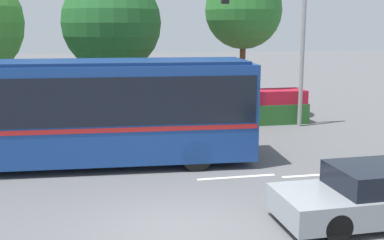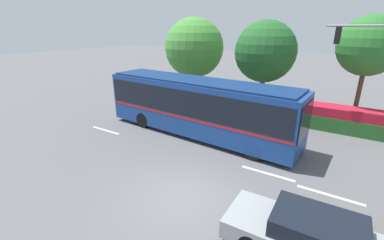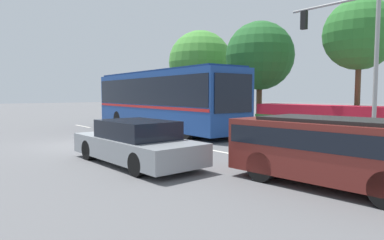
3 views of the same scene
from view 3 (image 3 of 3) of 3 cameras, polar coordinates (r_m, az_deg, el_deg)
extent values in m
plane|color=#5B5B5E|center=(14.79, -17.47, -3.97)|extent=(140.00, 140.00, 0.00)
cube|color=navy|center=(19.70, -5.11, 3.38)|extent=(12.22, 3.29, 3.02)
cube|color=black|center=(19.69, -5.12, 4.79)|extent=(11.98, 3.32, 1.45)
cube|color=#B21E1E|center=(19.70, -5.10, 2.33)|extent=(12.10, 3.31, 0.14)
cube|color=black|center=(14.81, 7.01, 4.45)|extent=(0.20, 2.16, 1.69)
cube|color=navy|center=(19.73, -5.14, 7.92)|extent=(11.73, 3.06, 0.10)
cylinder|color=black|center=(17.09, 5.25, -1.00)|extent=(1.02, 0.36, 1.00)
cylinder|color=black|center=(15.71, -0.91, -1.45)|extent=(1.02, 0.36, 1.00)
cylinder|color=black|center=(23.35, -7.13, 0.42)|extent=(1.02, 0.36, 1.00)
cylinder|color=black|center=(22.36, -12.16, 0.18)|extent=(1.02, 0.36, 1.00)
cube|color=gray|center=(10.41, -9.50, -4.61)|extent=(4.85, 1.94, 0.61)
cube|color=black|center=(10.24, -9.19, -1.54)|extent=(2.44, 1.67, 0.53)
cylinder|color=black|center=(11.38, -16.90, -4.81)|extent=(0.63, 0.23, 0.63)
cylinder|color=black|center=(12.11, -9.86, -4.14)|extent=(0.63, 0.23, 0.63)
cylinder|color=black|center=(8.82, -9.13, -7.33)|extent=(0.63, 0.23, 0.63)
cylinder|color=black|center=(9.74, -0.94, -6.16)|extent=(0.63, 0.23, 0.63)
cube|color=maroon|center=(8.38, 22.83, -4.54)|extent=(4.74, 2.33, 1.26)
cube|color=black|center=(8.35, 22.89, -2.66)|extent=(4.56, 2.34, 0.43)
cube|color=black|center=(8.31, 22.97, 0.02)|extent=(3.34, 1.83, 0.08)
cylinder|color=black|center=(8.38, 11.55, -7.64)|extent=(0.74, 0.31, 0.72)
cylinder|color=black|center=(9.83, 17.32, -5.98)|extent=(0.74, 0.31, 0.72)
cylinder|color=gray|center=(16.63, 28.44, 7.83)|extent=(0.18, 0.18, 6.50)
cylinder|color=gray|center=(17.98, 22.39, 17.50)|extent=(4.14, 0.12, 0.12)
cube|color=black|center=(18.59, 18.25, 15.58)|extent=(0.30, 0.22, 0.90)
cylinder|color=red|center=(18.75, 18.47, 16.41)|extent=(0.18, 0.02, 0.18)
cylinder|color=yellow|center=(18.69, 18.45, 15.51)|extent=(0.18, 0.02, 0.18)
cylinder|color=green|center=(18.64, 18.43, 14.61)|extent=(0.18, 0.02, 0.18)
cube|color=#286028|center=(19.00, 20.66, -0.84)|extent=(7.50, 1.49, 0.93)
cube|color=#B7192D|center=(18.95, 20.72, 1.46)|extent=(7.35, 1.41, 0.60)
cylinder|color=brown|center=(27.25, 1.39, 2.89)|extent=(0.33, 0.33, 2.79)
sphere|color=#479338|center=(27.35, 1.40, 9.59)|extent=(4.99, 4.99, 4.99)
cylinder|color=brown|center=(22.71, 11.15, 2.76)|extent=(0.36, 0.36, 2.98)
sphere|color=#236028|center=(22.84, 11.27, 10.49)|extent=(4.40, 4.40, 4.40)
cylinder|color=brown|center=(19.70, 25.94, 3.43)|extent=(0.28, 0.28, 3.84)
sphere|color=#2D752D|center=(19.93, 26.26, 12.77)|extent=(3.65, 3.65, 3.65)
cube|color=silver|center=(23.23, -17.85, -1.00)|extent=(2.40, 0.16, 0.01)
cube|color=silver|center=(12.35, 5.08, -5.38)|extent=(2.40, 0.16, 0.01)
cube|color=silver|center=(14.42, -1.19, -3.96)|extent=(2.40, 0.16, 0.01)
camera|label=1|loc=(15.96, -55.48, 10.97)|focal=44.50mm
camera|label=2|loc=(9.75, -50.55, 27.35)|focal=24.01mm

